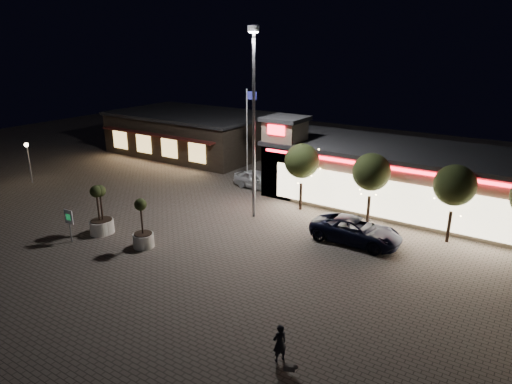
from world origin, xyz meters
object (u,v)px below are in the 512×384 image
Objects in this scene: pedestrian at (280,343)px; valet_sign at (69,220)px; planter_left at (103,218)px; planter_mid at (99,219)px; white_sedan at (258,180)px; pickup_truck at (356,230)px.

valet_sign reaches higher than pedestrian.
valet_sign is at bearing -104.20° from planter_left.
planter_mid is at bearing 75.11° from valet_sign.
valet_sign is at bearing 171.73° from white_sedan.
pickup_truck is 11.83m from pedestrian.
pedestrian is at bearing -138.96° from white_sedan.
white_sedan is at bearing 62.52° from pickup_truck.
planter_left is at bearing 171.78° from white_sedan.
pedestrian is at bearing -14.68° from planter_mid.
pickup_truck is at bearing -141.26° from pedestrian.
planter_left is 2.10m from valet_sign.
pedestrian is at bearing -15.48° from planter_left.
planter_mid is at bearing -74.03° from pedestrian.
planter_left is at bearing 75.80° from valet_sign.
white_sedan is 1.38× the size of planter_left.
white_sedan is 21.07m from pedestrian.
valet_sign is at bearing 123.39° from pickup_truck.
pickup_truck is 11.89m from white_sedan.
pickup_truck is at bearing 29.11° from planter_mid.
white_sedan is at bearing 76.19° from planter_left.
planter_left is (-13.73, -7.44, 0.22)m from pickup_truck.
pedestrian reaches higher than white_sedan.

